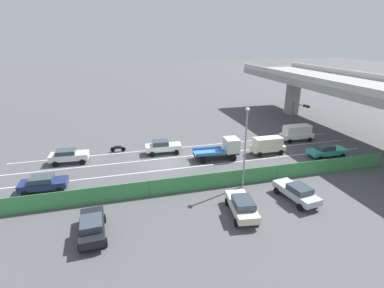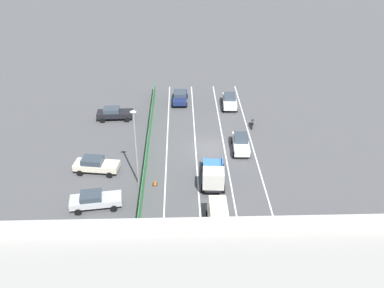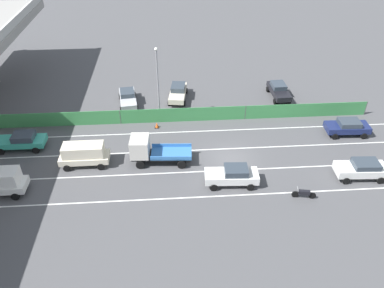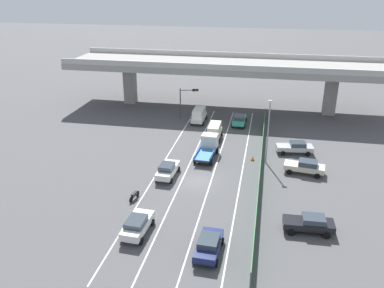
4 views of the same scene
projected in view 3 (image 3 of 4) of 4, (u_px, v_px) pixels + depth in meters
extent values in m
plane|color=#4C4C4F|center=(230.00, 159.00, 34.88)|extent=(300.00, 300.00, 0.00)
cube|color=silver|center=(191.00, 197.00, 30.66)|extent=(0.14, 43.92, 0.01)
cube|color=silver|center=(189.00, 172.00, 33.32)|extent=(0.14, 43.92, 0.01)
cube|color=silver|center=(186.00, 150.00, 35.98)|extent=(0.14, 43.92, 0.01)
cube|color=silver|center=(185.00, 132.00, 38.65)|extent=(0.14, 43.92, 0.01)
cube|color=#3D8E4C|center=(183.00, 115.00, 39.88)|extent=(0.06, 39.92, 1.61)
cylinder|color=#4C514C|center=(366.00, 108.00, 41.04)|extent=(0.10, 0.10, 1.61)
cylinder|color=#4C514C|center=(245.00, 113.00, 40.27)|extent=(0.10, 0.10, 1.61)
cylinder|color=#4C514C|center=(120.00, 117.00, 39.50)|extent=(0.10, 0.10, 1.61)
cube|color=white|center=(231.00, 176.00, 31.61)|extent=(1.93, 4.57, 0.68)
cube|color=#333D47|center=(236.00, 170.00, 31.26)|extent=(1.60, 2.02, 0.56)
cylinder|color=black|center=(214.00, 188.00, 31.17)|extent=(0.25, 0.65, 0.64)
cylinder|color=black|center=(213.00, 174.00, 32.57)|extent=(0.25, 0.65, 0.64)
cylinder|color=black|center=(250.00, 187.00, 31.22)|extent=(0.25, 0.65, 0.64)
cylinder|color=black|center=(248.00, 174.00, 32.62)|extent=(0.25, 0.65, 0.64)
cube|color=beige|center=(85.00, 158.00, 33.80)|extent=(1.74, 4.37, 0.58)
cube|color=beige|center=(83.00, 150.00, 33.32)|extent=(1.53, 3.59, 1.08)
cylinder|color=black|center=(67.00, 168.00, 33.26)|extent=(0.22, 0.64, 0.64)
cylinder|color=black|center=(71.00, 156.00, 34.67)|extent=(0.22, 0.64, 0.64)
cylinder|color=black|center=(101.00, 167.00, 33.44)|extent=(0.22, 0.64, 0.64)
cylinder|color=black|center=(103.00, 155.00, 34.85)|extent=(0.22, 0.64, 0.64)
cube|color=silver|center=(361.00, 169.00, 32.32)|extent=(1.99, 4.41, 0.70)
cube|color=#333D47|center=(366.00, 164.00, 31.98)|extent=(1.66, 2.23, 0.47)
cylinder|color=black|center=(346.00, 181.00, 31.86)|extent=(0.25, 0.65, 0.64)
cylinder|color=black|center=(339.00, 168.00, 33.31)|extent=(0.25, 0.65, 0.64)
cylinder|color=black|center=(380.00, 180.00, 31.91)|extent=(0.25, 0.65, 0.64)
cylinder|color=black|center=(372.00, 167.00, 33.35)|extent=(0.25, 0.65, 0.64)
cube|color=navy|center=(347.00, 127.00, 37.88)|extent=(1.99, 4.38, 0.61)
cube|color=#333D47|center=(349.00, 123.00, 37.57)|extent=(1.68, 2.13, 0.49)
cylinder|color=black|center=(335.00, 137.00, 37.36)|extent=(0.24, 0.65, 0.64)
cylinder|color=black|center=(329.00, 127.00, 38.86)|extent=(0.24, 0.65, 0.64)
cylinder|color=black|center=(364.00, 136.00, 37.44)|extent=(0.24, 0.65, 0.64)
cylinder|color=black|center=(357.00, 126.00, 38.94)|extent=(0.24, 0.65, 0.64)
cylinder|color=black|center=(15.00, 197.00, 30.29)|extent=(0.22, 0.64, 0.64)
cylinder|color=black|center=(22.00, 182.00, 31.74)|extent=(0.22, 0.64, 0.64)
cube|color=teal|center=(20.00, 142.00, 35.86)|extent=(1.84, 4.70, 0.57)
cube|color=#333D47|center=(23.00, 136.00, 35.56)|extent=(1.61, 1.96, 0.57)
cylinder|color=black|center=(1.00, 152.00, 35.28)|extent=(0.22, 0.64, 0.64)
cylinder|color=black|center=(8.00, 141.00, 36.78)|extent=(0.22, 0.64, 0.64)
cylinder|color=black|center=(36.00, 150.00, 35.46)|extent=(0.22, 0.64, 0.64)
cylinder|color=black|center=(41.00, 139.00, 36.96)|extent=(0.22, 0.64, 0.64)
cube|color=black|center=(162.00, 155.00, 34.20)|extent=(1.97, 5.54, 0.25)
cube|color=beige|center=(140.00, 146.00, 33.64)|extent=(2.13, 1.76, 1.68)
cube|color=#3875BC|center=(171.00, 153.00, 34.11)|extent=(2.26, 3.79, 0.10)
cube|color=#3875BC|center=(171.00, 158.00, 33.20)|extent=(0.31, 3.66, 0.37)
cube|color=#3875BC|center=(172.00, 145.00, 34.80)|extent=(0.31, 3.66, 0.37)
cylinder|color=black|center=(140.00, 165.00, 33.55)|extent=(0.31, 0.81, 0.80)
cylinder|color=black|center=(143.00, 151.00, 35.21)|extent=(0.31, 0.81, 0.80)
cylinder|color=black|center=(182.00, 164.00, 33.57)|extent=(0.31, 0.81, 0.80)
cylinder|color=black|center=(182.00, 151.00, 35.23)|extent=(0.31, 0.81, 0.80)
cylinder|color=black|center=(295.00, 194.00, 30.54)|extent=(0.21, 0.61, 0.60)
cylinder|color=black|center=(312.00, 196.00, 30.41)|extent=(0.21, 0.61, 0.60)
cube|color=black|center=(304.00, 192.00, 30.31)|extent=(0.44, 0.95, 0.36)
cylinder|color=#B2B2B2|center=(298.00, 189.00, 30.17)|extent=(0.60, 0.14, 0.03)
cube|color=black|center=(279.00, 91.00, 44.37)|extent=(4.56, 1.92, 0.61)
cube|color=#333D47|center=(278.00, 85.00, 44.38)|extent=(2.03, 1.62, 0.51)
cylinder|color=black|center=(290.00, 100.00, 43.48)|extent=(0.65, 0.24, 0.64)
cylinder|color=black|center=(275.00, 101.00, 43.32)|extent=(0.65, 0.24, 0.64)
cylinder|color=black|center=(282.00, 89.00, 45.96)|extent=(0.65, 0.24, 0.64)
cylinder|color=black|center=(268.00, 89.00, 45.81)|extent=(0.65, 0.24, 0.64)
cube|color=beige|center=(178.00, 93.00, 43.97)|extent=(4.78, 2.38, 0.61)
cube|color=#333D47|center=(178.00, 87.00, 43.94)|extent=(2.30, 1.83, 0.57)
cylinder|color=black|center=(184.00, 103.00, 42.91)|extent=(0.66, 0.31, 0.64)
cylinder|color=black|center=(169.00, 103.00, 43.01)|extent=(0.66, 0.31, 0.64)
cylinder|color=black|center=(186.00, 91.00, 45.46)|extent=(0.66, 0.31, 0.64)
cylinder|color=black|center=(172.00, 90.00, 45.56)|extent=(0.66, 0.31, 0.64)
cube|color=#B2B5B7|center=(128.00, 98.00, 42.93)|extent=(4.85, 2.36, 0.58)
cube|color=#333D47|center=(127.00, 93.00, 42.92)|extent=(2.12, 1.79, 0.52)
cylinder|color=black|center=(137.00, 108.00, 42.06)|extent=(0.66, 0.30, 0.64)
cylinder|color=black|center=(121.00, 109.00, 41.77)|extent=(0.66, 0.30, 0.64)
cylinder|color=black|center=(135.00, 95.00, 44.60)|extent=(0.66, 0.30, 0.64)
cylinder|color=black|center=(120.00, 96.00, 44.31)|extent=(0.66, 0.30, 0.64)
cylinder|color=gray|center=(158.00, 87.00, 38.45)|extent=(0.16, 0.16, 7.73)
ellipsoid|color=silver|center=(156.00, 49.00, 36.12)|extent=(0.60, 0.36, 0.28)
cone|color=orange|center=(157.00, 125.00, 39.15)|extent=(0.36, 0.36, 0.61)
cube|color=black|center=(157.00, 127.00, 39.31)|extent=(0.47, 0.47, 0.03)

